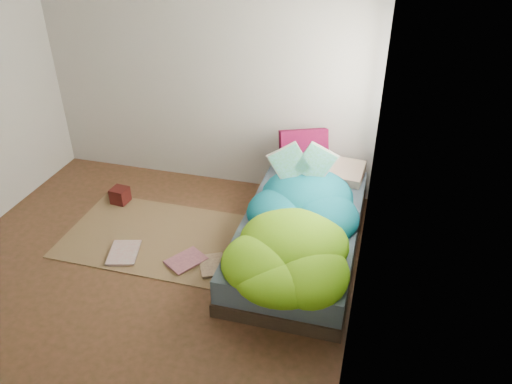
{
  "coord_description": "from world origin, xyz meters",
  "views": [
    {
      "loc": [
        1.78,
        -2.84,
        2.81
      ],
      "look_at": [
        0.8,
        0.75,
        0.53
      ],
      "focal_mm": 35.0,
      "sensor_mm": 36.0,
      "label": 1
    }
  ],
  "objects_px": {
    "floor_book_a": "(110,253)",
    "floor_book_b": "(178,254)",
    "pillow_magenta": "(304,153)",
    "open_book": "(303,153)",
    "bed": "(300,234)",
    "wooden_box": "(120,195)"
  },
  "relations": [
    {
      "from": "floor_book_a",
      "to": "floor_book_b",
      "type": "xyz_separation_m",
      "value": [
        0.6,
        0.14,
        0.0
      ]
    },
    {
      "from": "bed",
      "to": "pillow_magenta",
      "type": "height_order",
      "value": "pillow_magenta"
    },
    {
      "from": "bed",
      "to": "floor_book_a",
      "type": "bearing_deg",
      "value": -161.94
    },
    {
      "from": "floor_book_a",
      "to": "open_book",
      "type": "bearing_deg",
      "value": 12.18
    },
    {
      "from": "open_book",
      "to": "wooden_box",
      "type": "height_order",
      "value": "open_book"
    },
    {
      "from": "wooden_box",
      "to": "floor_book_a",
      "type": "distance_m",
      "value": 0.87
    },
    {
      "from": "pillow_magenta",
      "to": "floor_book_b",
      "type": "height_order",
      "value": "pillow_magenta"
    },
    {
      "from": "wooden_box",
      "to": "open_book",
      "type": "bearing_deg",
      "value": 0.27
    },
    {
      "from": "bed",
      "to": "open_book",
      "type": "bearing_deg",
      "value": 101.7
    },
    {
      "from": "pillow_magenta",
      "to": "open_book",
      "type": "relative_size",
      "value": 0.95
    },
    {
      "from": "floor_book_a",
      "to": "floor_book_b",
      "type": "relative_size",
      "value": 1.08
    },
    {
      "from": "bed",
      "to": "floor_book_b",
      "type": "bearing_deg",
      "value": -159.19
    },
    {
      "from": "wooden_box",
      "to": "floor_book_a",
      "type": "bearing_deg",
      "value": -68.23
    },
    {
      "from": "pillow_magenta",
      "to": "open_book",
      "type": "xyz_separation_m",
      "value": [
        0.07,
        -0.49,
        0.26
      ]
    },
    {
      "from": "bed",
      "to": "wooden_box",
      "type": "xyz_separation_m",
      "value": [
        -1.94,
        0.28,
        -0.08
      ]
    },
    {
      "from": "open_book",
      "to": "floor_book_a",
      "type": "bearing_deg",
      "value": -167.08
    },
    {
      "from": "bed",
      "to": "floor_book_a",
      "type": "distance_m",
      "value": 1.71
    },
    {
      "from": "wooden_box",
      "to": "floor_book_b",
      "type": "height_order",
      "value": "wooden_box"
    },
    {
      "from": "floor_book_b",
      "to": "pillow_magenta",
      "type": "bearing_deg",
      "value": 85.57
    },
    {
      "from": "open_book",
      "to": "pillow_magenta",
      "type": "bearing_deg",
      "value": 83.79
    },
    {
      "from": "pillow_magenta",
      "to": "floor_book_a",
      "type": "height_order",
      "value": "pillow_magenta"
    },
    {
      "from": "floor_book_a",
      "to": "floor_book_b",
      "type": "bearing_deg",
      "value": -2.3
    }
  ]
}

